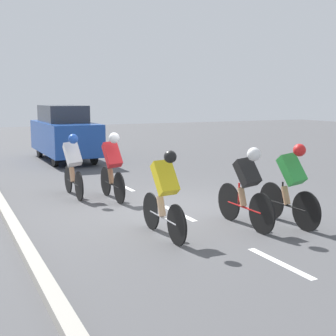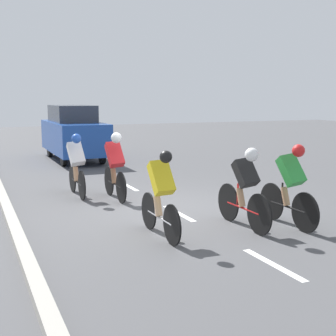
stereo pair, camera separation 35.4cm
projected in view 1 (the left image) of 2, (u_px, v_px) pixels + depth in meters
ground_plane at (168, 208)px, 9.95m from camera, size 60.00×60.00×0.00m
lane_stripe_near at (280, 263)px, 6.67m from camera, size 0.12×1.40×0.01m
lane_stripe_mid at (179, 213)px, 9.52m from camera, size 0.12×1.40×0.01m
lane_stripe_far at (124, 186)px, 12.37m from camera, size 0.12×1.40×0.01m
curb at (15, 229)px, 8.14m from camera, size 0.20×29.91×0.14m
cyclist_black at (247, 185)px, 8.35m from camera, size 0.38×1.75×1.49m
cyclist_red at (112, 164)px, 10.60m from camera, size 0.36×1.66×1.57m
cyclist_yellow at (165, 192)px, 7.74m from camera, size 0.34×1.69×1.51m
cyclist_green at (291, 183)px, 8.49m from camera, size 0.38×1.69×1.54m
cyclist_white at (73, 164)px, 10.92m from camera, size 0.37×1.69×1.52m
support_car at (64, 133)px, 17.31m from camera, size 1.70×4.50×2.04m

